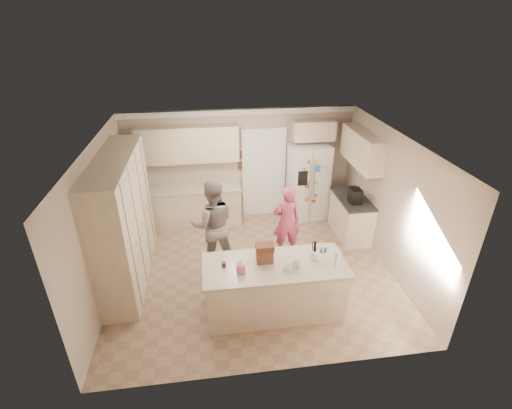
{
  "coord_description": "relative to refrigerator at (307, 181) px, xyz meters",
  "views": [
    {
      "loc": [
        -0.75,
        -5.76,
        4.46
      ],
      "look_at": [
        0.1,
        0.35,
        1.25
      ],
      "focal_mm": 26.0,
      "sensor_mm": 36.0,
      "label": 1
    }
  ],
  "objects": [
    {
      "name": "right_base_cab",
      "position": [
        0.74,
        -1.02,
        -0.46
      ],
      "size": [
        0.6,
        1.2,
        0.88
      ],
      "primitive_type": "cube",
      "color": "beige",
      "rests_on": "floor"
    },
    {
      "name": "island_base",
      "position": [
        -1.36,
        -3.12,
        -0.46
      ],
      "size": [
        2.2,
        0.9,
        0.88
      ],
      "primitive_type": "cube",
      "color": "beige",
      "rests_on": "floor"
    },
    {
      "name": "shaker_salt",
      "position": [
        -0.54,
        -2.9,
        0.07
      ],
      "size": [
        0.05,
        0.05,
        0.09
      ],
      "primitive_type": "cylinder",
      "color": "#40629A",
      "rests_on": "island_top"
    },
    {
      "name": "back_base_cab",
      "position": [
        -2.71,
        -0.02,
        -0.46
      ],
      "size": [
        2.2,
        0.6,
        0.88
      ],
      "primitive_type": "cube",
      "color": "beige",
      "rests_on": "floor"
    },
    {
      "name": "fridge_handle_r",
      "position": [
        0.05,
        -0.37,
        0.15
      ],
      "size": [
        0.02,
        0.02,
        0.85
      ],
      "primitive_type": "cylinder",
      "color": "silver",
      "rests_on": "refrigerator"
    },
    {
      "name": "teen_girl",
      "position": [
        -0.82,
        -1.54,
        -0.15
      ],
      "size": [
        0.56,
        0.37,
        1.51
      ],
      "primitive_type": "imported",
      "rotation": [
        0.0,
        0.0,
        3.17
      ],
      "color": "#BF3971",
      "rests_on": "floor"
    },
    {
      "name": "fridge_dispenser",
      "position": [
        -0.22,
        -0.37,
        0.25
      ],
      "size": [
        0.22,
        0.03,
        0.35
      ],
      "primitive_type": "cube",
      "color": "black",
      "rests_on": "refrigerator"
    },
    {
      "name": "right_upper_cab",
      "position": [
        0.87,
        -0.82,
        1.05
      ],
      "size": [
        0.35,
        1.5,
        0.7
      ],
      "primitive_type": "cube",
      "color": "beige",
      "rests_on": "wall_right"
    },
    {
      "name": "doorway_casing",
      "position": [
        -1.01,
        0.22,
        0.15
      ],
      "size": [
        1.02,
        0.03,
        2.22
      ],
      "primitive_type": "cube",
      "color": "white",
      "rests_on": "floor"
    },
    {
      "name": "water_bottle",
      "position": [
        -0.41,
        -3.27,
        0.14
      ],
      "size": [
        0.07,
        0.07,
        0.24
      ],
      "primitive_type": "cylinder",
      "color": "silver",
      "rests_on": "island_top"
    },
    {
      "name": "refrigerator",
      "position": [
        0.0,
        0.0,
        0.0
      ],
      "size": [
        0.95,
        0.76,
        1.8
      ],
      "primitive_type": "cube",
      "rotation": [
        0.0,
        0.0,
        0.07
      ],
      "color": "white",
      "rests_on": "floor"
    },
    {
      "name": "coffee_maker",
      "position": [
        0.69,
        -1.22,
        0.17
      ],
      "size": [
        0.22,
        0.28,
        0.3
      ],
      "primitive_type": "cube",
      "color": "black",
      "rests_on": "right_countertop"
    },
    {
      "name": "jam_jar",
      "position": [
        -2.16,
        -3.07,
        0.07
      ],
      "size": [
        0.07,
        0.07,
        0.09
      ],
      "primitive_type": "cylinder",
      "color": "#59263F",
      "rests_on": "island_top"
    },
    {
      "name": "back_countertop",
      "position": [
        -2.71,
        -0.03,
        0.0
      ],
      "size": [
        2.24,
        0.63,
        0.04
      ],
      "primitive_type": "cube",
      "color": "#BEB4A0",
      "rests_on": "back_base_cab"
    },
    {
      "name": "island_top",
      "position": [
        -1.36,
        -3.12,
        0.0
      ],
      "size": [
        2.28,
        0.96,
        0.05
      ],
      "primitive_type": "cube",
      "color": "#BEB4A0",
      "rests_on": "island_base"
    },
    {
      "name": "fridge_seam",
      "position": [
        0.0,
        -0.35,
        0.0
      ],
      "size": [
        0.02,
        0.02,
        1.78
      ],
      "primitive_type": "cube",
      "color": "gray",
      "rests_on": "refrigerator"
    },
    {
      "name": "tissue_box",
      "position": [
        -1.91,
        -3.22,
        0.1
      ],
      "size": [
        0.13,
        0.13,
        0.14
      ],
      "primitive_type": "cube",
      "color": "#E5777D",
      "rests_on": "island_top"
    },
    {
      "name": "back_upper_cab",
      "position": [
        -2.71,
        0.1,
        1.0
      ],
      "size": [
        2.2,
        0.35,
        0.8
      ],
      "primitive_type": "cube",
      "color": "beige",
      "rests_on": "wall_back"
    },
    {
      "name": "over_fridge_cab",
      "position": [
        0.09,
        0.1,
        1.2
      ],
      "size": [
        0.95,
        0.35,
        0.45
      ],
      "primitive_type": "cube",
      "color": "beige",
      "rests_on": "wall_back"
    },
    {
      "name": "doorway_opening",
      "position": [
        -1.01,
        0.26,
        0.15
      ],
      "size": [
        0.9,
        0.06,
        2.1
      ],
      "primitive_type": "cube",
      "color": "black",
      "rests_on": "floor"
    },
    {
      "name": "floor",
      "position": [
        -1.56,
        -2.02,
        -0.91
      ],
      "size": [
        5.2,
        4.6,
        0.02
      ],
      "primitive_type": "cube",
      "color": "#A17E62",
      "rests_on": "ground"
    },
    {
      "name": "wall_front",
      "position": [
        -1.56,
        -4.33,
        0.4
      ],
      "size": [
        5.2,
        0.02,
        2.6
      ],
      "primitive_type": "cube",
      "color": "#C1AB96",
      "rests_on": "ground"
    },
    {
      "name": "fridge_magnets",
      "position": [
        0.0,
        -0.36,
        0.0
      ],
      "size": [
        0.76,
        0.02,
        1.44
      ],
      "primitive_type": null,
      "color": "tan",
      "rests_on": "refrigerator"
    },
    {
      "name": "ceiling",
      "position": [
        -1.56,
        -2.02,
        1.71
      ],
      "size": [
        5.2,
        4.6,
        0.02
      ],
      "primitive_type": "cube",
      "color": "white",
      "rests_on": "wall_back"
    },
    {
      "name": "crown_back",
      "position": [
        -1.56,
        0.24,
        1.63
      ],
      "size": [
        5.2,
        0.08,
        0.12
      ],
      "primitive_type": "cube",
      "color": "white",
      "rests_on": "wall_back"
    },
    {
      "name": "greeting_card_a",
      "position": [
        -1.21,
        -3.32,
        0.11
      ],
      "size": [
        0.12,
        0.06,
        0.16
      ],
      "primitive_type": "cube",
      "rotation": [
        0.15,
        0.0,
        0.2
      ],
      "color": "white",
      "rests_on": "island_top"
    },
    {
      "name": "wall_back",
      "position": [
        -1.56,
        0.29,
        0.4
      ],
      "size": [
        5.2,
        0.02,
        2.6
      ],
      "primitive_type": "cube",
      "color": "#C1AB96",
      "rests_on": "ground"
    },
    {
      "name": "teen_boy",
      "position": [
        -2.28,
        -1.71,
        0.01
      ],
      "size": [
        0.9,
        0.71,
        1.81
      ],
      "primitive_type": "imported",
      "rotation": [
        0.0,
        0.0,
        3.17
      ],
      "color": "gray",
      "rests_on": "floor"
    },
    {
      "name": "wall_frame_upper",
      "position": [
        -1.54,
        0.25,
        0.65
      ],
      "size": [
        0.15,
        0.02,
        0.2
      ],
      "primitive_type": "cube",
      "color": "brown",
      "rests_on": "wall_back"
    },
    {
      "name": "wall_right",
      "position": [
        1.05,
        -2.02,
        0.4
      ],
      "size": [
        0.02,
        4.6,
        2.6
      ],
      "primitive_type": "cube",
      "color": "#C1AB96",
      "rests_on": "ground"
    },
    {
      "name": "dollhouse_body",
      "position": [
        -1.51,
        -3.02,
        0.14
      ],
      "size": [
        0.26,
        0.18,
        0.22
      ],
      "primitive_type": "cube",
      "color": "brown",
      "rests_on": "island_top"
    },
    {
      "name": "right_countertop",
      "position": [
        0.73,
        -1.02,
        0.0
      ],
      "size": [
        0.63,
        1.24,
        0.04
      ],
      "primitive_type": "cube",
      "color": "#2D2B28",
      "rests_on": "right_base_cab"
    },
    {
      "name": "tissue_plume",
      "position": [
        -1.91,
        -3.22,
        0.2
      ],
      "size": [
        0.08,
        0.08,
        0.08
      ],
      "primitive_type": "cone",
      "color": "white",
      "rests_on": "tissue_box"
    },
    {
      "name": "dollhouse_roof",
      "position": [
        -1.51,
        -3.02,
        0.3
      ],
      "size": [
        0.28,
        0.2,
        0.1
      ],
      "primitive_type": "cube",
      "color": "#592D1E",
      "rests_on": "dollhouse_body"
    },
    {
      "name": "wall_frame_lower",
      "position": [
        -1.54,
        0.25,
        0.38
      ],
      "size": [
        0.15,
        0.02,
        0.2
      ],
      "primitive_type": "cube",
      "color": "brown",
      "rests_on": "wall_back"
    },
    {
      "name": "greeting_card_b",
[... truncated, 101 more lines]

